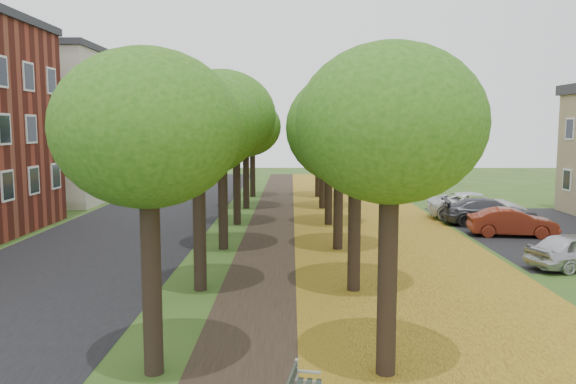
{
  "coord_description": "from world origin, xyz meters",
  "views": [
    {
      "loc": [
        0.65,
        -11.12,
        5.07
      ],
      "look_at": [
        0.51,
        11.21,
        2.5
      ],
      "focal_mm": 35.0,
      "sensor_mm": 36.0,
      "label": 1
    }
  ],
  "objects": [
    {
      "name": "car_red",
      "position": [
        11.0,
        14.85,
        0.65
      ],
      "size": [
        4.11,
        1.89,
        1.31
      ],
      "primitive_type": "imported",
      "rotation": [
        0.0,
        0.0,
        1.44
      ],
      "color": "maroon",
      "rests_on": "ground"
    },
    {
      "name": "building_cream",
      "position": [
        -17.0,
        33.0,
        5.21
      ],
      "size": [
        10.3,
        20.3,
        10.4
      ],
      "color": "beige",
      "rests_on": "ground"
    },
    {
      "name": "car_grey",
      "position": [
        11.0,
        17.8,
        0.7
      ],
      "size": [
        5.06,
        2.68,
        1.4
      ],
      "primitive_type": "imported",
      "rotation": [
        0.0,
        0.0,
        1.41
      ],
      "color": "#34353A",
      "rests_on": "ground"
    },
    {
      "name": "leaf_verge",
      "position": [
        5.0,
        15.0,
        0.01
      ],
      "size": [
        7.5,
        70.0,
        0.01
      ],
      "primitive_type": "cube",
      "color": "#B19720",
      "rests_on": "ground"
    },
    {
      "name": "parking_lot",
      "position": [
        13.5,
        16.0,
        0.0
      ],
      "size": [
        9.0,
        16.0,
        0.01
      ],
      "primitive_type": "cube",
      "color": "black",
      "rests_on": "ground"
    },
    {
      "name": "car_white",
      "position": [
        11.0,
        19.89,
        0.74
      ],
      "size": [
        5.59,
        3.13,
        1.48
      ],
      "primitive_type": "imported",
      "rotation": [
        0.0,
        0.0,
        1.44
      ],
      "color": "silver",
      "rests_on": "ground"
    },
    {
      "name": "tree_row_west",
      "position": [
        -2.2,
        15.0,
        5.07
      ],
      "size": [
        4.11,
        34.11,
        6.85
      ],
      "color": "black",
      "rests_on": "ground"
    },
    {
      "name": "tree_row_east",
      "position": [
        2.6,
        15.0,
        5.07
      ],
      "size": [
        4.11,
        34.11,
        6.85
      ],
      "color": "black",
      "rests_on": "ground"
    },
    {
      "name": "footpath",
      "position": [
        0.0,
        15.0,
        0.0
      ],
      "size": [
        3.2,
        70.0,
        0.01
      ],
      "primitive_type": "cube",
      "color": "black",
      "rests_on": "ground"
    },
    {
      "name": "street_asphalt",
      "position": [
        -7.5,
        15.0,
        0.0
      ],
      "size": [
        8.0,
        70.0,
        0.01
      ],
      "primitive_type": "cube",
      "color": "black",
      "rests_on": "ground"
    },
    {
      "name": "ground",
      "position": [
        0.0,
        0.0,
        0.0
      ],
      "size": [
        120.0,
        120.0,
        0.0
      ],
      "primitive_type": "plane",
      "color": "#2D4C19",
      "rests_on": "ground"
    }
  ]
}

